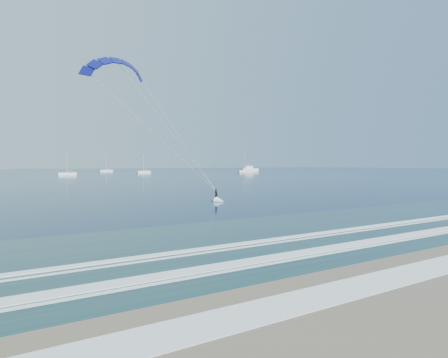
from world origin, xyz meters
The scene contains 6 objects.
kitesurfer_rig centered at (-0.83, 34.10, 9.33)m, with size 20.40×4.75×18.11m.
motor_yacht centered at (145.59, 214.77, 1.47)m, with size 13.51×3.60×5.78m.
sailboat_3 centered at (17.11, 182.40, 0.68)m, with size 7.89×2.40×11.07m.
sailboat_4 centered at (56.47, 254.53, 0.68)m, with size 8.34×2.40×11.40m.
sailboat_5 centered at (62.60, 203.23, 0.67)m, with size 7.59×2.40×10.52m.
sailboat_6 centered at (123.41, 189.64, 0.69)m, with size 9.25×2.40×12.46m.
Camera 1 is at (-22.04, -11.05, 5.12)m, focal length 32.00 mm.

